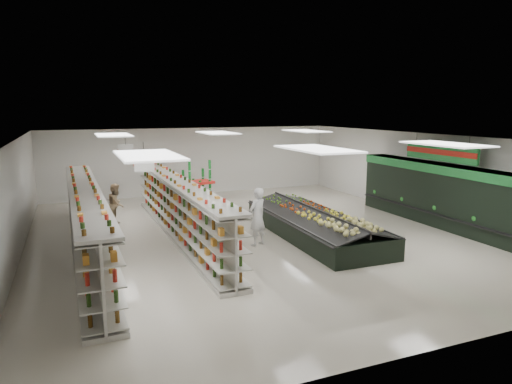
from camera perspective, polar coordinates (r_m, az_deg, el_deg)
name	(u,v)px	position (r m, az deg, el deg)	size (l,w,h in m)	color
floor	(255,234)	(15.20, -0.13, -5.32)	(16.00, 16.00, 0.00)	beige
ceiling	(255,138)	(14.66, -0.14, 6.81)	(14.00, 16.00, 0.02)	white
wall_back	(193,161)	(22.39, -7.83, 3.84)	(14.00, 0.02, 3.20)	silver
wall_front	(435,263)	(8.20, 21.48, -8.22)	(14.00, 0.02, 3.20)	silver
wall_left	(14,204)	(13.89, -28.02, -1.28)	(0.02, 16.00, 3.20)	silver
wall_right	(424,175)	(18.60, 20.31, 1.97)	(0.02, 16.00, 3.20)	silver
produce_wall_case	(444,192)	(17.26, 22.41, 0.01)	(0.93, 8.00, 2.20)	black
aisle_sign_near	(144,164)	(11.77, -13.81, 3.44)	(0.52, 0.06, 0.75)	white
aisle_sign_far	(126,150)	(15.72, -15.97, 5.01)	(0.52, 0.06, 0.75)	white
hortifruti_banner	(440,152)	(16.88, 22.04, 4.66)	(0.12, 3.20, 0.95)	#207A34
gondola_left	(87,224)	(13.85, -20.41, -3.80)	(1.01, 11.03, 1.91)	beige
gondola_center	(179,211)	(15.01, -9.59, -2.34)	(0.97, 10.63, 1.84)	beige
produce_island	(314,223)	(15.03, 7.25, -3.89)	(2.39, 6.36, 0.95)	black
soda_endcap	(197,184)	(20.22, -7.43, 0.98)	(1.52, 1.20, 1.74)	#B31E14
shopper_main	(257,217)	(13.81, 0.17, -3.12)	(0.65, 0.43, 1.78)	white
shopper_background	(116,204)	(17.05, -17.07, -1.46)	(0.73, 0.45, 1.50)	#998B5E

